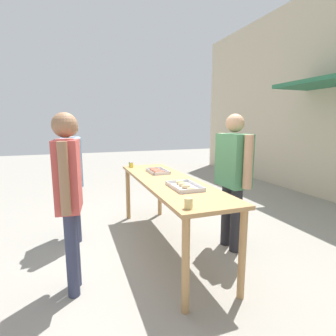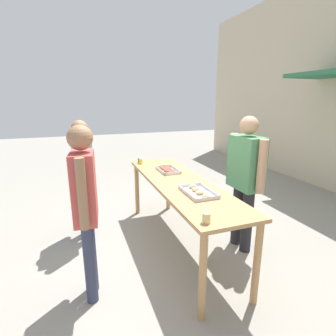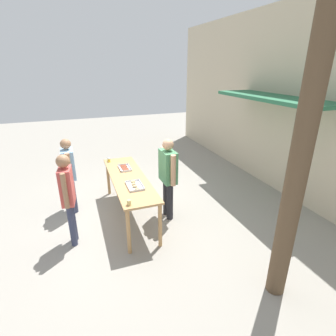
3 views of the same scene
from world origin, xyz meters
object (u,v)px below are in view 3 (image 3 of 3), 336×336
food_tray_sausages (125,168)px  utility_pole (328,16)px  food_tray_buns (135,186)px  person_customer_with_cup (68,192)px  condiment_jar_mustard (109,159)px  condiment_jar_ketchup (109,160)px  person_customer_holding_hotdog (69,170)px  person_server_behind_table (168,173)px  beer_cup (129,202)px

food_tray_sausages → utility_pole: utility_pole is taller
food_tray_sausages → food_tray_buns: size_ratio=0.90×
person_customer_with_cup → food_tray_sausages: bearing=-41.8°
condiment_jar_mustard → condiment_jar_ketchup: (0.08, -0.01, 0.00)m
condiment_jar_ketchup → person_customer_holding_hotdog: bearing=-66.2°
person_server_behind_table → person_customer_holding_hotdog: bearing=-118.0°
food_tray_sausages → person_customer_holding_hotdog: 1.19m
beer_cup → person_customer_with_cup: bearing=-121.5°
food_tray_buns → beer_cup: (0.67, -0.25, 0.03)m
food_tray_sausages → condiment_jar_mustard: size_ratio=4.86×
food_tray_buns → condiment_jar_mustard: condiment_jar_mustard is taller
person_customer_with_cup → beer_cup: bearing=-114.9°
beer_cup → person_customer_holding_hotdog: size_ratio=0.05×
food_tray_sausages → condiment_jar_ketchup: 0.63m
person_customer_with_cup → utility_pole: (2.19, 2.76, 2.51)m
condiment_jar_ketchup → utility_pole: (3.83, 1.82, 2.60)m
condiment_jar_ketchup → utility_pole: bearing=25.4°
condiment_jar_mustard → person_customer_with_cup: 1.97m
person_server_behind_table → person_customer_holding_hotdog: 2.16m
condiment_jar_mustard → utility_pole: (3.91, 1.81, 2.60)m
condiment_jar_mustard → beer_cup: bearing=0.2°
food_tray_sausages → person_customer_with_cup: (1.07, -1.21, 0.11)m
person_server_behind_table → utility_pole: 3.61m
condiment_jar_ketchup → utility_pole: size_ratio=0.01×
condiment_jar_ketchup → utility_pole: utility_pole is taller
food_tray_sausages → person_customer_with_cup: size_ratio=0.24×
person_customer_holding_hotdog → utility_pole: (3.43, 2.72, 2.57)m
person_customer_with_cup → utility_pole: size_ratio=0.25×
food_tray_sausages → person_server_behind_table: (0.82, 0.75, 0.10)m
person_customer_with_cup → utility_pole: 4.32m
condiment_jar_mustard → beer_cup: beer_cup is taller
condiment_jar_mustard → condiment_jar_ketchup: size_ratio=1.00×
condiment_jar_ketchup → person_customer_with_cup: (1.64, -0.94, 0.09)m
person_customer_holding_hotdog → utility_pole: 5.07m
food_tray_buns → utility_pole: utility_pole is taller
food_tray_sausages → beer_cup: (1.66, -0.25, 0.03)m
food_tray_buns → food_tray_sausages: bearing=-180.0°
condiment_jar_ketchup → person_server_behind_table: (1.38, 1.02, 0.07)m
condiment_jar_ketchup → beer_cup: 2.23m
person_server_behind_table → person_customer_holding_hotdog: (-0.98, -1.92, -0.04)m
food_tray_buns → person_server_behind_table: size_ratio=0.27×
utility_pole → person_customer_holding_hotdog: bearing=-141.6°
food_tray_sausages → utility_pole: (3.26, 1.55, 2.62)m
food_tray_buns → beer_cup: beer_cup is taller
condiment_jar_mustard → person_server_behind_table: person_server_behind_table is taller
food_tray_sausages → beer_cup: bearing=-8.7°
beer_cup → person_customer_holding_hotdog: bearing=-153.3°
beer_cup → utility_pole: size_ratio=0.01×
condiment_jar_ketchup → beer_cup: beer_cup is taller
person_server_behind_table → food_tray_sausages: bearing=-138.3°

